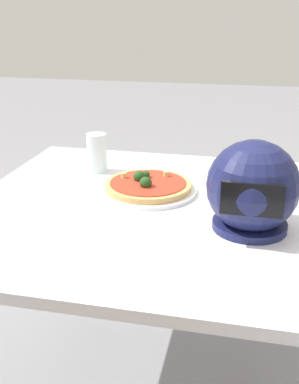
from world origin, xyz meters
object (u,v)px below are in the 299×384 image
Objects in this scene: drinking_glass at (97,153)px; dining_table at (151,228)px; motorcycle_helmet at (253,188)px; pizza at (148,185)px.

dining_table is at bearing 134.35° from drinking_glass.
drinking_glass is at bearing -33.49° from motorcycle_helmet.
drinking_glass is (0.22, -0.16, 0.04)m from pizza.
dining_table is 8.01× the size of drinking_glass.
motorcycle_helmet is 0.64m from drinking_glass.
dining_table is 0.38m from drinking_glass.
motorcycle_helmet reaches higher than drinking_glass.
pizza is at bearing -31.71° from motorcycle_helmet.
dining_table is 4.00× the size of pizza.
drinking_glass is (0.53, -0.35, -0.05)m from motorcycle_helmet.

